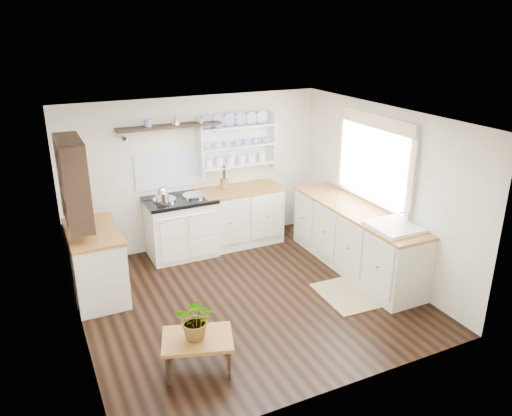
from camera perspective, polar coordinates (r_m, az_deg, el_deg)
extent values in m
cube|color=black|center=(6.48, -0.90, -10.17)|extent=(4.00, 3.80, 0.01)
cube|color=silver|center=(7.65, -6.90, 4.03)|extent=(4.00, 0.02, 2.30)
cube|color=silver|center=(6.99, 14.13, 1.93)|extent=(0.02, 3.80, 2.30)
cube|color=silver|center=(5.52, -20.24, -3.86)|extent=(0.02, 3.80, 2.30)
cube|color=white|center=(5.66, -1.03, 10.27)|extent=(4.00, 3.80, 0.01)
cube|color=white|center=(6.98, 13.35, 4.98)|extent=(0.04, 1.40, 1.00)
cube|color=white|center=(6.96, 13.22, 4.96)|extent=(0.02, 1.50, 1.10)
cube|color=beige|center=(6.82, 13.49, 9.63)|extent=(0.04, 1.55, 0.18)
cube|color=white|center=(7.49, -8.56, -2.33)|extent=(0.96, 0.63, 0.85)
cube|color=black|center=(7.33, -8.74, 0.90)|extent=(1.00, 0.67, 0.05)
cylinder|color=silver|center=(7.26, -10.42, 0.94)|extent=(0.33, 0.33, 0.03)
cylinder|color=silver|center=(7.38, -7.12, 1.45)|extent=(0.33, 0.33, 0.03)
cylinder|color=silver|center=(7.06, -7.84, -0.90)|extent=(0.87, 0.02, 0.02)
cube|color=beige|center=(7.82, -1.81, -0.96)|extent=(1.25, 0.60, 0.88)
cube|color=brown|center=(7.67, -1.84, 2.10)|extent=(1.27, 0.63, 0.04)
cube|color=beige|center=(7.14, 11.26, -3.55)|extent=(0.60, 2.40, 0.88)
cube|color=brown|center=(6.98, 11.51, -0.25)|extent=(0.62, 2.43, 0.04)
cube|color=white|center=(6.47, 15.39, -3.05)|extent=(0.55, 0.60, 0.28)
cylinder|color=silver|center=(6.52, 16.89, -1.11)|extent=(0.02, 0.02, 0.22)
cube|color=beige|center=(6.65, -17.80, -6.07)|extent=(0.60, 1.10, 0.88)
cube|color=brown|center=(6.47, -18.22, -2.58)|extent=(0.62, 1.13, 0.04)
cube|color=white|center=(7.75, -2.40, 7.45)|extent=(1.20, 0.03, 0.90)
cube|color=white|center=(7.67, -2.13, 7.31)|extent=(1.20, 0.22, 0.02)
cylinder|color=navy|center=(7.62, -2.19, 9.30)|extent=(0.20, 0.02, 0.20)
cube|color=black|center=(7.23, -9.86, 9.20)|extent=(1.50, 0.24, 0.04)
cone|color=black|center=(7.18, -14.99, 7.82)|extent=(0.06, 0.20, 0.06)
cone|color=black|center=(7.51, -5.15, 8.99)|extent=(0.06, 0.20, 0.06)
cube|color=black|center=(6.24, -20.16, 2.88)|extent=(0.28, 0.80, 1.05)
cylinder|color=olive|center=(7.62, -3.68, 2.77)|extent=(0.13, 0.13, 0.15)
cube|color=brown|center=(5.15, -6.71, -14.68)|extent=(0.81, 0.68, 0.04)
cylinder|color=black|center=(5.11, -10.05, -17.81)|extent=(0.04, 0.04, 0.34)
cylinder|color=black|center=(5.43, -9.92, -15.22)|extent=(0.04, 0.04, 0.34)
cylinder|color=black|center=(5.11, -3.08, -17.49)|extent=(0.04, 0.04, 0.34)
cylinder|color=black|center=(5.42, -3.44, -14.93)|extent=(0.04, 0.04, 0.34)
imported|color=#3F7233|center=(5.01, -6.83, -12.47)|extent=(0.51, 0.50, 0.43)
cube|color=#7A6446|center=(6.60, 10.03, -9.83)|extent=(0.58, 0.87, 0.02)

